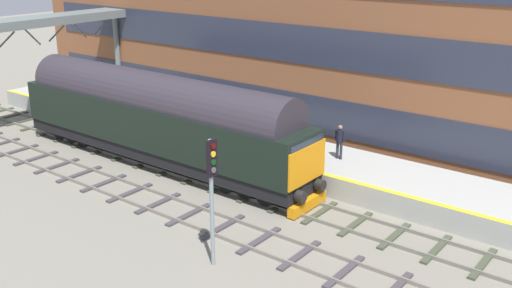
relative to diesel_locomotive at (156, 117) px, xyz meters
name	(u,v)px	position (x,y,z in m)	size (l,w,h in m)	color
ground_plane	(241,189)	(0.00, -5.40, -2.48)	(140.00, 140.00, 0.00)	gray
track_main	(241,188)	(0.00, -5.40, -2.42)	(2.50, 60.00, 0.15)	slate
track_adjacent_west	(189,214)	(-3.43, -5.40, -2.42)	(2.50, 60.00, 0.15)	gray
station_platform	(287,157)	(3.60, -5.40, -1.98)	(4.00, 44.00, 1.01)	#ADAFA8
station_building	(274,5)	(9.19, -0.44, 4.72)	(5.15, 36.29, 14.40)	brown
diesel_locomotive	(156,117)	(0.00, 0.00, 0.00)	(2.74, 18.18, 4.68)	black
signal_post_mid	(212,185)	(-5.72, -8.79, 0.52)	(0.44, 0.22, 4.60)	gray
platform_number_sign	(313,144)	(1.92, -7.96, -0.29)	(0.10, 0.44, 1.76)	slate
waiting_passenger	(340,139)	(3.83, -8.20, -0.49)	(0.36, 0.51, 1.64)	#2A2A37
overhead_footbridge	(31,28)	(0.33, 10.59, 3.41)	(12.73, 2.00, 6.50)	slate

